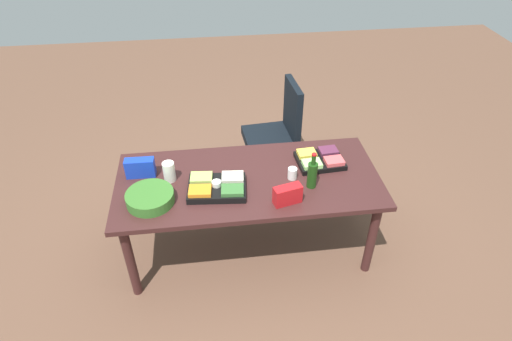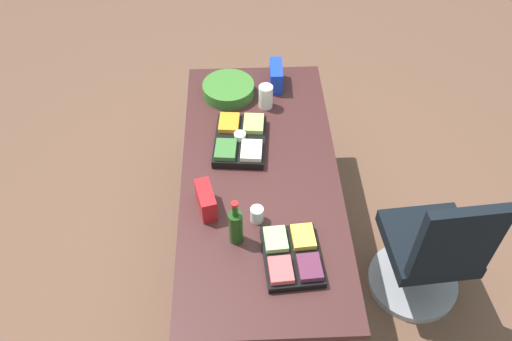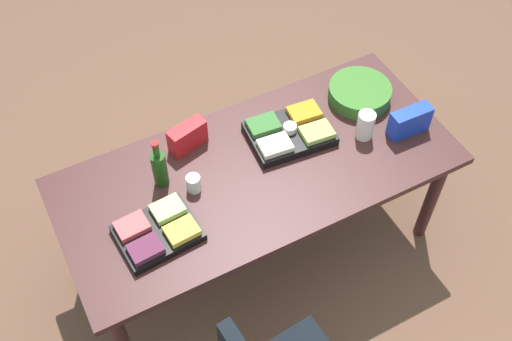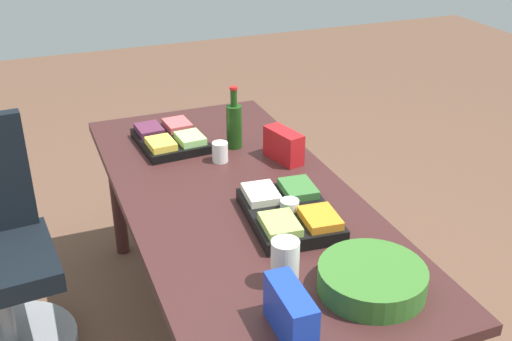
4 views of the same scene
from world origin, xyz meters
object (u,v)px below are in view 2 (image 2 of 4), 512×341
(chip_bag_red, at_px, (206,200))
(wine_bottle, at_px, (236,226))
(office_chair, at_px, (429,256))
(paper_cup, at_px, (257,214))
(mayo_jar, at_px, (266,97))
(salad_bowl, at_px, (228,89))
(conference_table, at_px, (260,183))
(chip_bag_blue, at_px, (276,76))
(veggie_tray, at_px, (240,140))
(fruit_platter, at_px, (292,256))

(chip_bag_red, bearing_deg, wine_bottle, 36.71)
(office_chair, xyz_separation_m, paper_cup, (-0.04, -1.00, 0.39))
(mayo_jar, bearing_deg, salad_bowl, -118.60)
(office_chair, bearing_deg, paper_cup, -92.28)
(salad_bowl, distance_m, paper_cup, 1.06)
(conference_table, bearing_deg, salad_bowl, -166.15)
(chip_bag_red, bearing_deg, chip_bag_blue, 157.22)
(veggie_tray, bearing_deg, salad_bowl, -171.96)
(office_chair, distance_m, fruit_platter, 0.94)
(salad_bowl, xyz_separation_m, paper_cup, (1.05, 0.14, 0.00))
(office_chair, bearing_deg, conference_table, -111.03)
(conference_table, relative_size, office_chair, 1.96)
(veggie_tray, distance_m, paper_cup, 0.58)
(office_chair, relative_size, mayo_jar, 6.50)
(veggie_tray, relative_size, salad_bowl, 1.31)
(veggie_tray, height_order, paper_cup, paper_cup)
(mayo_jar, distance_m, chip_bag_blue, 0.23)
(office_chair, height_order, salad_bowl, office_chair)
(conference_table, xyz_separation_m, office_chair, (0.37, 0.97, -0.27))
(veggie_tray, distance_m, chip_bag_red, 0.52)
(conference_table, bearing_deg, chip_bag_red, -50.94)
(office_chair, relative_size, chip_bag_red, 5.11)
(fruit_platter, bearing_deg, chip_bag_red, -128.46)
(chip_bag_blue, height_order, paper_cup, chip_bag_blue)
(chip_bag_red, distance_m, salad_bowl, 0.97)
(wine_bottle, relative_size, mayo_jar, 1.87)
(veggie_tray, relative_size, chip_bag_blue, 2.03)
(office_chair, bearing_deg, fruit_platter, -75.58)
(conference_table, xyz_separation_m, salad_bowl, (-0.72, -0.18, 0.12))
(office_chair, distance_m, wine_bottle, 1.20)
(conference_table, xyz_separation_m, veggie_tray, (-0.24, -0.11, 0.12))
(office_chair, xyz_separation_m, fruit_platter, (0.21, -0.83, 0.38))
(chip_bag_red, relative_size, paper_cup, 2.22)
(mayo_jar, height_order, fruit_platter, mayo_jar)
(veggie_tray, distance_m, fruit_platter, 0.86)
(chip_bag_red, bearing_deg, fruit_platter, 51.54)
(wine_bottle, relative_size, chip_bag_blue, 1.34)
(veggie_tray, bearing_deg, chip_bag_blue, 155.94)
(wine_bottle, bearing_deg, mayo_jar, 168.90)
(fruit_platter, bearing_deg, conference_table, -167.39)
(veggie_tray, xyz_separation_m, chip_bag_red, (0.49, -0.19, 0.03))
(conference_table, relative_size, wine_bottle, 6.81)
(chip_bag_red, height_order, salad_bowl, chip_bag_red)
(conference_table, distance_m, veggie_tray, 0.29)
(mayo_jar, bearing_deg, wine_bottle, -11.10)
(conference_table, distance_m, fruit_platter, 0.61)
(veggie_tray, relative_size, fruit_platter, 1.17)
(fruit_platter, xyz_separation_m, paper_cup, (-0.25, -0.16, 0.01))
(fruit_platter, distance_m, paper_cup, 0.30)
(paper_cup, bearing_deg, salad_bowl, -172.16)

